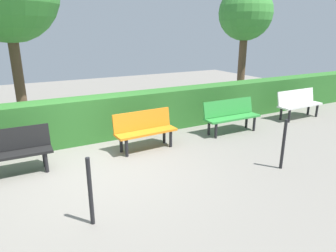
{
  "coord_description": "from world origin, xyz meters",
  "views": [
    {
      "loc": [
        1.32,
        5.36,
        2.58
      ],
      "look_at": [
        -1.74,
        -0.27,
        0.55
      ],
      "focal_mm": 32.19,
      "sensor_mm": 36.0,
      "label": 1
    }
  ],
  "objects_px": {
    "bench_orange": "(145,128)",
    "tree_near": "(245,14)",
    "bench_black": "(9,150)",
    "bench_white": "(298,103)",
    "bench_green": "(231,114)"
  },
  "relations": [
    {
      "from": "bench_orange",
      "to": "tree_near",
      "type": "height_order",
      "value": "tree_near"
    },
    {
      "from": "bench_orange",
      "to": "tree_near",
      "type": "relative_size",
      "value": 0.34
    },
    {
      "from": "bench_black",
      "to": "tree_near",
      "type": "relative_size",
      "value": 0.35
    },
    {
      "from": "bench_white",
      "to": "tree_near",
      "type": "distance_m",
      "value": 4.05
    },
    {
      "from": "bench_white",
      "to": "bench_green",
      "type": "xyz_separation_m",
      "value": [
        2.72,
        0.09,
        0.0
      ]
    },
    {
      "from": "bench_orange",
      "to": "bench_black",
      "type": "bearing_deg",
      "value": -2.66
    },
    {
      "from": "bench_black",
      "to": "tree_near",
      "type": "distance_m",
      "value": 9.23
    },
    {
      "from": "bench_green",
      "to": "bench_white",
      "type": "bearing_deg",
      "value": -177.54
    },
    {
      "from": "bench_white",
      "to": "bench_orange",
      "type": "relative_size",
      "value": 1.1
    },
    {
      "from": "bench_white",
      "to": "bench_orange",
      "type": "xyz_separation_m",
      "value": [
        5.2,
        0.09,
        -0.0
      ]
    },
    {
      "from": "bench_orange",
      "to": "tree_near",
      "type": "xyz_separation_m",
      "value": [
        -5.54,
        -3.1,
        2.68
      ]
    },
    {
      "from": "bench_orange",
      "to": "bench_green",
      "type": "bearing_deg",
      "value": 177.46
    },
    {
      "from": "bench_black",
      "to": "bench_orange",
      "type": "bearing_deg",
      "value": -179.44
    },
    {
      "from": "bench_orange",
      "to": "bench_black",
      "type": "relative_size",
      "value": 0.97
    },
    {
      "from": "bench_orange",
      "to": "bench_black",
      "type": "xyz_separation_m",
      "value": [
        2.73,
        -0.01,
        0.0
      ]
    }
  ]
}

